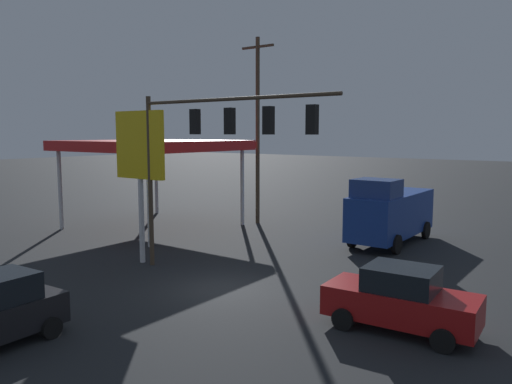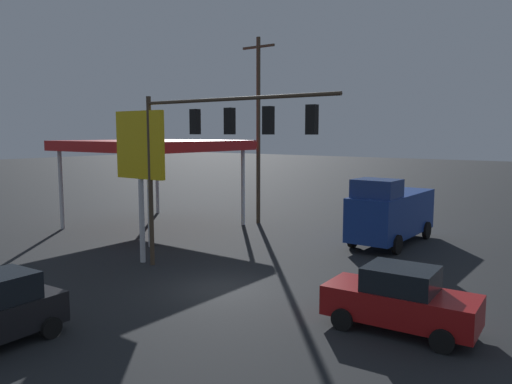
{
  "view_description": "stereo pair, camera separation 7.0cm",
  "coord_description": "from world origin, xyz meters",
  "px_view_note": "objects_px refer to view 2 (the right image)",
  "views": [
    {
      "loc": [
        -11.75,
        13.87,
        5.84
      ],
      "look_at": [
        0.0,
        -2.0,
        3.5
      ],
      "focal_mm": 35.0,
      "sensor_mm": 36.0,
      "label": 1
    },
    {
      "loc": [
        -11.81,
        13.83,
        5.84
      ],
      "look_at": [
        0.0,
        -2.0,
        3.5
      ],
      "focal_mm": 35.0,
      "sensor_mm": 36.0,
      "label": 2
    }
  ],
  "objects_px": {
    "traffic_signal_assembly": "(213,137)",
    "price_sign": "(140,152)",
    "utility_pole": "(258,127)",
    "sedan_far": "(400,299)",
    "delivery_truck": "(391,212)"
  },
  "relations": [
    {
      "from": "traffic_signal_assembly",
      "to": "utility_pole",
      "type": "height_order",
      "value": "utility_pole"
    },
    {
      "from": "traffic_signal_assembly",
      "to": "price_sign",
      "type": "xyz_separation_m",
      "value": [
        4.38,
        -0.04,
        -0.65
      ]
    },
    {
      "from": "traffic_signal_assembly",
      "to": "delivery_truck",
      "type": "height_order",
      "value": "traffic_signal_assembly"
    },
    {
      "from": "price_sign",
      "to": "sedan_far",
      "type": "height_order",
      "value": "price_sign"
    },
    {
      "from": "sedan_far",
      "to": "delivery_truck",
      "type": "height_order",
      "value": "delivery_truck"
    },
    {
      "from": "utility_pole",
      "to": "price_sign",
      "type": "height_order",
      "value": "utility_pole"
    },
    {
      "from": "utility_pole",
      "to": "delivery_truck",
      "type": "relative_size",
      "value": 1.74
    },
    {
      "from": "utility_pole",
      "to": "sedan_far",
      "type": "distance_m",
      "value": 19.06
    },
    {
      "from": "traffic_signal_assembly",
      "to": "delivery_truck",
      "type": "xyz_separation_m",
      "value": [
        -3.18,
        -10.39,
        -3.98
      ]
    },
    {
      "from": "traffic_signal_assembly",
      "to": "sedan_far",
      "type": "distance_m",
      "value": 9.23
    },
    {
      "from": "price_sign",
      "to": "delivery_truck",
      "type": "relative_size",
      "value": 1.0
    },
    {
      "from": "sedan_far",
      "to": "delivery_truck",
      "type": "relative_size",
      "value": 0.66
    },
    {
      "from": "sedan_far",
      "to": "price_sign",
      "type": "bearing_deg",
      "value": -6.84
    },
    {
      "from": "utility_pole",
      "to": "sedan_far",
      "type": "xyz_separation_m",
      "value": [
        -13.98,
        11.84,
        -5.25
      ]
    },
    {
      "from": "utility_pole",
      "to": "sedan_far",
      "type": "relative_size",
      "value": 2.62
    }
  ]
}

